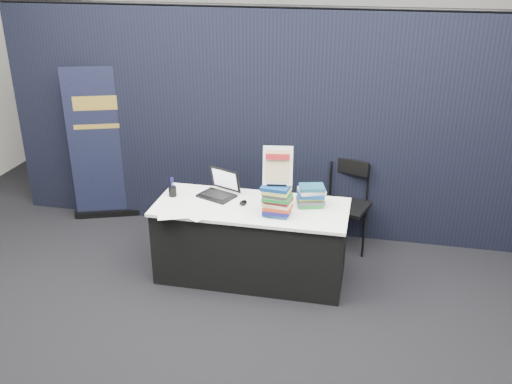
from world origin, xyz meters
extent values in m
plane|color=black|center=(0.00, 0.00, 0.00)|extent=(8.00, 8.00, 0.00)
cube|color=beige|center=(0.00, 4.00, 1.75)|extent=(8.00, 0.02, 3.50)
cube|color=black|center=(0.00, 1.60, 1.20)|extent=(6.00, 0.08, 2.40)
cube|color=black|center=(0.00, 0.55, 0.36)|extent=(1.76, 0.71, 0.72)
cube|color=white|center=(0.00, 0.55, 0.73)|extent=(1.80, 0.75, 0.03)
cube|color=black|center=(-0.37, 0.68, 0.76)|extent=(0.39, 0.34, 0.02)
cube|color=black|center=(-0.37, 0.79, 0.89)|extent=(0.33, 0.18, 0.23)
cube|color=silver|center=(-0.37, 0.79, 0.89)|extent=(0.27, 0.15, 0.18)
ellipsoid|color=black|center=(-0.08, 0.57, 0.77)|extent=(0.08, 0.11, 0.03)
cube|color=white|center=(-0.64, 0.22, 0.75)|extent=(0.33, 0.28, 0.00)
cube|color=white|center=(-0.46, 0.28, 0.75)|extent=(0.37, 0.35, 0.00)
cube|color=white|center=(-0.59, 0.29, 0.75)|extent=(0.34, 0.29, 0.00)
cylinder|color=black|center=(-0.79, 0.61, 0.80)|extent=(0.09, 0.09, 0.10)
cube|color=navy|center=(0.26, 0.41, 0.77)|extent=(0.25, 0.20, 0.03)
cube|color=navy|center=(0.26, 0.41, 0.80)|extent=(0.25, 0.20, 0.03)
cube|color=#BF3F1B|center=(0.26, 0.41, 0.83)|extent=(0.25, 0.20, 0.03)
cube|color=#FDFFD0|center=(0.26, 0.41, 0.86)|extent=(0.25, 0.20, 0.03)
cube|color=#A41A27|center=(0.26, 0.41, 0.89)|extent=(0.25, 0.20, 0.03)
cube|color=#1E732E|center=(0.26, 0.41, 0.92)|extent=(0.25, 0.20, 0.03)
cube|color=#4A4A4F|center=(0.26, 0.41, 0.96)|extent=(0.25, 0.20, 0.03)
cube|color=#D0DB57|center=(0.26, 0.41, 0.99)|extent=(0.25, 0.20, 0.03)
cube|color=navy|center=(0.26, 0.41, 1.02)|extent=(0.25, 0.20, 0.03)
cube|color=#1E732E|center=(0.54, 0.68, 0.77)|extent=(0.27, 0.23, 0.03)
cube|color=#4A4A4F|center=(0.54, 0.68, 0.80)|extent=(0.27, 0.23, 0.03)
cube|color=#D0DB57|center=(0.54, 0.68, 0.83)|extent=(0.27, 0.23, 0.03)
cube|color=navy|center=(0.54, 0.68, 0.87)|extent=(0.27, 0.23, 0.03)
cube|color=silver|center=(0.54, 0.68, 0.90)|extent=(0.27, 0.23, 0.03)
cube|color=navy|center=(0.54, 0.68, 0.93)|extent=(0.27, 0.23, 0.03)
cube|color=black|center=(0.26, 0.39, 1.05)|extent=(0.17, 0.04, 0.02)
cylinder|color=black|center=(0.19, 0.48, 1.15)|extent=(0.02, 0.09, 0.25)
cylinder|color=black|center=(0.33, 0.48, 1.15)|extent=(0.02, 0.09, 0.25)
cube|color=silver|center=(0.26, 0.44, 1.21)|extent=(0.27, 0.14, 0.34)
cube|color=tan|center=(0.26, 0.43, 1.21)|extent=(0.22, 0.10, 0.27)
cube|color=maroon|center=(0.26, 0.43, 1.30)|extent=(0.21, 0.04, 0.05)
cube|color=black|center=(-1.96, 1.48, 0.04)|extent=(0.74, 0.35, 0.07)
cube|color=black|center=(-1.96, 1.50, 0.89)|extent=(0.68, 0.27, 1.77)
cube|color=gold|center=(-1.96, 1.48, 1.37)|extent=(0.46, 0.17, 0.16)
cube|color=gold|center=(-1.96, 1.48, 1.11)|extent=(0.50, 0.19, 0.05)
cylinder|color=black|center=(0.65, 1.14, 0.22)|extent=(0.02, 0.02, 0.44)
cylinder|color=black|center=(1.04, 1.14, 0.22)|extent=(0.02, 0.02, 0.44)
cylinder|color=black|center=(0.65, 1.53, 0.22)|extent=(0.02, 0.02, 0.44)
cylinder|color=black|center=(1.04, 1.53, 0.22)|extent=(0.02, 0.02, 0.44)
cube|color=black|center=(0.85, 1.34, 0.46)|extent=(0.52, 0.52, 0.04)
cube|color=black|center=(0.85, 1.53, 0.84)|extent=(0.38, 0.15, 0.16)
camera|label=1|loc=(1.05, -4.13, 2.99)|focal=40.00mm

